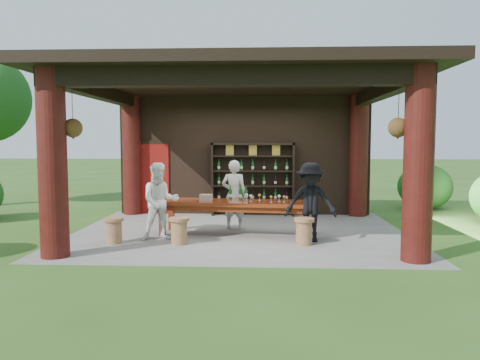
{
  "coord_description": "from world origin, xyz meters",
  "views": [
    {
      "loc": [
        0.53,
        -10.4,
        2.04
      ],
      "look_at": [
        0.0,
        0.4,
        1.15
      ],
      "focal_mm": 35.0,
      "sensor_mm": 36.0,
      "label": 1
    }
  ],
  "objects_px": {
    "host": "(234,195)",
    "guest_woman": "(160,201)",
    "wine_shelf": "(253,179)",
    "tasting_table": "(235,206)",
    "stool_far_left": "(114,230)",
    "stool_near_left": "(179,230)",
    "napkin_basket": "(206,198)",
    "guest_man": "(311,202)",
    "stool_near_right": "(304,231)"
  },
  "relations": [
    {
      "from": "tasting_table",
      "to": "wine_shelf",
      "type": "bearing_deg",
      "value": 83.13
    },
    {
      "from": "host",
      "to": "stool_near_right",
      "type": "bearing_deg",
      "value": 139.95
    },
    {
      "from": "stool_far_left",
      "to": "guest_man",
      "type": "distance_m",
      "value": 4.01
    },
    {
      "from": "stool_far_left",
      "to": "guest_man",
      "type": "relative_size",
      "value": 0.32
    },
    {
      "from": "wine_shelf",
      "to": "stool_far_left",
      "type": "distance_m",
      "value": 4.66
    },
    {
      "from": "napkin_basket",
      "to": "guest_man",
      "type": "bearing_deg",
      "value": -14.59
    },
    {
      "from": "stool_far_left",
      "to": "stool_near_left",
      "type": "bearing_deg",
      "value": -0.73
    },
    {
      "from": "stool_far_left",
      "to": "tasting_table",
      "type": "bearing_deg",
      "value": 22.53
    },
    {
      "from": "tasting_table",
      "to": "stool_near_right",
      "type": "bearing_deg",
      "value": -32.69
    },
    {
      "from": "wine_shelf",
      "to": "guest_man",
      "type": "relative_size",
      "value": 1.41
    },
    {
      "from": "host",
      "to": "guest_man",
      "type": "relative_size",
      "value": 1.0
    },
    {
      "from": "host",
      "to": "guest_man",
      "type": "bearing_deg",
      "value": 148.91
    },
    {
      "from": "stool_near_left",
      "to": "guest_woman",
      "type": "bearing_deg",
      "value": 138.59
    },
    {
      "from": "wine_shelf",
      "to": "tasting_table",
      "type": "relative_size",
      "value": 0.67
    },
    {
      "from": "stool_near_left",
      "to": "napkin_basket",
      "type": "height_order",
      "value": "napkin_basket"
    },
    {
      "from": "stool_far_left",
      "to": "guest_woman",
      "type": "distance_m",
      "value": 1.08
    },
    {
      "from": "tasting_table",
      "to": "host",
      "type": "xyz_separation_m",
      "value": [
        -0.06,
        0.7,
        0.18
      ]
    },
    {
      "from": "wine_shelf",
      "to": "stool_near_right",
      "type": "bearing_deg",
      "value": -73.32
    },
    {
      "from": "stool_near_left",
      "to": "guest_man",
      "type": "xyz_separation_m",
      "value": [
        2.63,
        0.4,
        0.52
      ]
    },
    {
      "from": "tasting_table",
      "to": "stool_near_right",
      "type": "height_order",
      "value": "tasting_table"
    },
    {
      "from": "stool_near_right",
      "to": "napkin_basket",
      "type": "relative_size",
      "value": 2.04
    },
    {
      "from": "stool_near_left",
      "to": "host",
      "type": "relative_size",
      "value": 0.33
    },
    {
      "from": "host",
      "to": "guest_woman",
      "type": "relative_size",
      "value": 1.01
    },
    {
      "from": "napkin_basket",
      "to": "stool_far_left",
      "type": "bearing_deg",
      "value": -151.12
    },
    {
      "from": "stool_near_left",
      "to": "stool_near_right",
      "type": "height_order",
      "value": "stool_near_left"
    },
    {
      "from": "tasting_table",
      "to": "napkin_basket",
      "type": "bearing_deg",
      "value": -177.75
    },
    {
      "from": "tasting_table",
      "to": "guest_man",
      "type": "xyz_separation_m",
      "value": [
        1.58,
        -0.6,
        0.18
      ]
    },
    {
      "from": "tasting_table",
      "to": "stool_near_right",
      "type": "relative_size",
      "value": 6.44
    },
    {
      "from": "wine_shelf",
      "to": "guest_man",
      "type": "bearing_deg",
      "value": -69.47
    },
    {
      "from": "guest_woman",
      "to": "guest_man",
      "type": "height_order",
      "value": "guest_man"
    },
    {
      "from": "stool_near_left",
      "to": "stool_near_right",
      "type": "relative_size",
      "value": 1.01
    },
    {
      "from": "stool_near_left",
      "to": "host",
      "type": "xyz_separation_m",
      "value": [
        0.99,
        1.71,
        0.52
      ]
    },
    {
      "from": "wine_shelf",
      "to": "stool_near_left",
      "type": "distance_m",
      "value": 4.06
    },
    {
      "from": "host",
      "to": "guest_man",
      "type": "xyz_separation_m",
      "value": [
        1.64,
        -1.31,
        0.0
      ]
    },
    {
      "from": "host",
      "to": "guest_woman",
      "type": "height_order",
      "value": "host"
    },
    {
      "from": "tasting_table",
      "to": "stool_far_left",
      "type": "xyz_separation_m",
      "value": [
        -2.38,
        -0.99,
        -0.36
      ]
    },
    {
      "from": "tasting_table",
      "to": "napkin_basket",
      "type": "relative_size",
      "value": 13.12
    },
    {
      "from": "stool_far_left",
      "to": "guest_man",
      "type": "xyz_separation_m",
      "value": [
        3.96,
        0.38,
        0.53
      ]
    },
    {
      "from": "tasting_table",
      "to": "host",
      "type": "distance_m",
      "value": 0.73
    },
    {
      "from": "guest_woman",
      "to": "guest_man",
      "type": "relative_size",
      "value": 0.99
    },
    {
      "from": "stool_near_left",
      "to": "stool_near_right",
      "type": "bearing_deg",
      "value": 2.02
    },
    {
      "from": "stool_far_left",
      "to": "guest_woman",
      "type": "height_order",
      "value": "guest_woman"
    },
    {
      "from": "tasting_table",
      "to": "guest_man",
      "type": "bearing_deg",
      "value": -20.82
    },
    {
      "from": "tasting_table",
      "to": "guest_woman",
      "type": "relative_size",
      "value": 2.12
    },
    {
      "from": "wine_shelf",
      "to": "napkin_basket",
      "type": "relative_size",
      "value": 8.77
    },
    {
      "from": "stool_near_right",
      "to": "tasting_table",
      "type": "bearing_deg",
      "value": 147.31
    },
    {
      "from": "guest_man",
      "to": "stool_near_left",
      "type": "bearing_deg",
      "value": -167.54
    },
    {
      "from": "wine_shelf",
      "to": "host",
      "type": "bearing_deg",
      "value": -100.88
    },
    {
      "from": "tasting_table",
      "to": "stool_far_left",
      "type": "height_order",
      "value": "tasting_table"
    },
    {
      "from": "wine_shelf",
      "to": "tasting_table",
      "type": "xyz_separation_m",
      "value": [
        -0.33,
        -2.74,
        -0.38
      ]
    }
  ]
}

